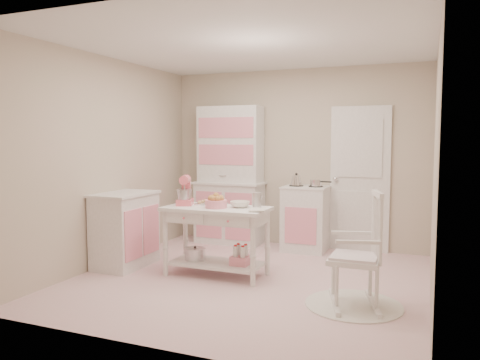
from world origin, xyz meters
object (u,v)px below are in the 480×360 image
object	(u,v)px
stove	(306,218)
stand_mixer	(185,191)
work_table	(217,241)
bread_basket	(216,204)
hutch	(229,175)
rocking_chair	(355,249)
base_cabinet	(125,230)

from	to	relation	value
stove	stand_mixer	size ratio (longest dim) A/B	2.71
work_table	bread_basket	world-z (taller)	bread_basket
hutch	rocking_chair	bearing A→B (deg)	-43.45
hutch	rocking_chair	size ratio (longest dim) A/B	1.89
bread_basket	stove	bearing A→B (deg)	69.06
stove	work_table	xyz separation A→B (m)	(-0.65, -1.60, -0.06)
stove	stand_mixer	world-z (taller)	stand_mixer
work_table	stand_mixer	world-z (taller)	stand_mixer
hutch	stand_mixer	xyz separation A→B (m)	(0.13, -1.63, -0.07)
stove	bread_basket	xyz separation A→B (m)	(-0.63, -1.65, 0.39)
rocking_chair	work_table	bearing A→B (deg)	149.63
base_cabinet	work_table	distance (m)	1.23
rocking_chair	work_table	size ratio (longest dim) A/B	0.92
hutch	stove	distance (m)	1.33
hutch	bread_basket	distance (m)	1.80
base_cabinet	bread_basket	distance (m)	1.30
hutch	base_cabinet	world-z (taller)	hutch
stand_mixer	stove	bearing A→B (deg)	35.78
hutch	bread_basket	world-z (taller)	hutch
work_table	stand_mixer	bearing A→B (deg)	177.27
base_cabinet	work_table	xyz separation A→B (m)	(1.22, 0.06, -0.06)
bread_basket	stand_mixer	bearing A→B (deg)	170.96
stand_mixer	bread_basket	distance (m)	0.46
work_table	stand_mixer	distance (m)	0.71
stove	bread_basket	distance (m)	1.81
base_cabinet	work_table	size ratio (longest dim) A/B	0.77
base_cabinet	work_table	bearing A→B (deg)	2.98
hutch	stand_mixer	size ratio (longest dim) A/B	6.12
stand_mixer	base_cabinet	bearing A→B (deg)	165.88
stove	stand_mixer	distance (m)	1.97
work_table	base_cabinet	bearing A→B (deg)	-177.02
rocking_chair	stand_mixer	size ratio (longest dim) A/B	3.24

